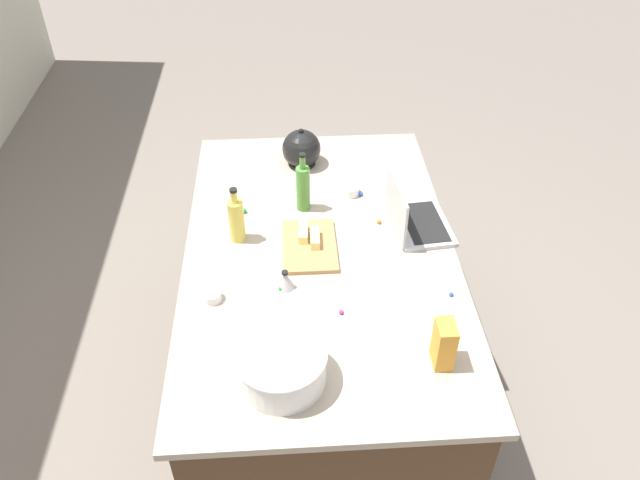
# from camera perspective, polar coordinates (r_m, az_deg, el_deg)

# --- Properties ---
(ground_plane) EXTENTS (12.00, 12.00, 0.00)m
(ground_plane) POSITION_cam_1_polar(r_m,az_deg,el_deg) (3.16, 0.00, -13.38)
(ground_plane) COLOR slate
(island_counter) EXTENTS (1.75, 1.07, 0.90)m
(island_counter) POSITION_cam_1_polar(r_m,az_deg,el_deg) (2.81, 0.00, -7.84)
(island_counter) COLOR #4C331E
(island_counter) RESTS_ON ground
(laptop) EXTENTS (0.33, 0.26, 0.22)m
(laptop) POSITION_cam_1_polar(r_m,az_deg,el_deg) (2.61, 8.41, 1.96)
(laptop) COLOR #B7B7BC
(laptop) RESTS_ON island_counter
(mixing_bowl_large) EXTENTS (0.29, 0.29, 0.13)m
(mixing_bowl_large) POSITION_cam_1_polar(r_m,az_deg,el_deg) (2.01, -3.52, -11.28)
(mixing_bowl_large) COLOR white
(mixing_bowl_large) RESTS_ON island_counter
(bottle_oil) EXTENTS (0.06, 0.06, 0.24)m
(bottle_oil) POSITION_cam_1_polar(r_m,az_deg,el_deg) (2.51, -7.57, 1.86)
(bottle_oil) COLOR #DBC64C
(bottle_oil) RESTS_ON island_counter
(bottle_olive) EXTENTS (0.06, 0.06, 0.27)m
(bottle_olive) POSITION_cam_1_polar(r_m,az_deg,el_deg) (2.65, -1.55, 4.82)
(bottle_olive) COLOR #4C8C38
(bottle_olive) RESTS_ON island_counter
(kettle) EXTENTS (0.21, 0.18, 0.20)m
(kettle) POSITION_cam_1_polar(r_m,az_deg,el_deg) (2.96, -1.69, 8.23)
(kettle) COLOR black
(kettle) RESTS_ON island_counter
(cutting_board) EXTENTS (0.32, 0.21, 0.02)m
(cutting_board) POSITION_cam_1_polar(r_m,az_deg,el_deg) (2.50, -0.96, -0.54)
(cutting_board) COLOR #AD7F4C
(cutting_board) RESTS_ON island_counter
(butter_stick_left) EXTENTS (0.11, 0.04, 0.04)m
(butter_stick_left) POSITION_cam_1_polar(r_m,az_deg,el_deg) (2.50, -0.47, 0.19)
(butter_stick_left) COLOR #F4E58C
(butter_stick_left) RESTS_ON cutting_board
(butter_stick_right) EXTENTS (0.11, 0.04, 0.04)m
(butter_stick_right) POSITION_cam_1_polar(r_m,az_deg,el_deg) (2.53, -1.54, 0.71)
(butter_stick_right) COLOR #F4E58C
(butter_stick_right) RESTS_ON cutting_board
(ramekin_small) EXTENTS (0.08, 0.08, 0.04)m
(ramekin_small) POSITION_cam_1_polar(r_m,az_deg,el_deg) (2.79, 2.77, 4.54)
(ramekin_small) COLOR white
(ramekin_small) RESTS_ON island_counter
(ramekin_medium) EXTENTS (0.07, 0.07, 0.04)m
(ramekin_medium) POSITION_cam_1_polar(r_m,az_deg,el_deg) (2.32, -9.76, -5.01)
(ramekin_medium) COLOR white
(ramekin_medium) RESTS_ON island_counter
(kitchen_timer) EXTENTS (0.07, 0.07, 0.08)m
(kitchen_timer) POSITION_cam_1_polar(r_m,az_deg,el_deg) (2.32, -3.18, -3.63)
(kitchen_timer) COLOR #B2B2B7
(kitchen_timer) RESTS_ON island_counter
(candy_bag) EXTENTS (0.09, 0.06, 0.17)m
(candy_bag) POSITION_cam_1_polar(r_m,az_deg,el_deg) (2.08, 11.15, -9.23)
(candy_bag) COLOR gold
(candy_bag) RESTS_ON island_counter
(candy_0) EXTENTS (0.02, 0.02, 0.02)m
(candy_0) POSITION_cam_1_polar(r_m,az_deg,el_deg) (2.64, 5.36, 1.67)
(candy_0) COLOR orange
(candy_0) RESTS_ON island_counter
(candy_1) EXTENTS (0.02, 0.02, 0.02)m
(candy_1) POSITION_cam_1_polar(r_m,az_deg,el_deg) (2.33, -3.56, -4.44)
(candy_1) COLOR green
(candy_1) RESTS_ON island_counter
(candy_2) EXTENTS (0.02, 0.02, 0.02)m
(candy_2) POSITION_cam_1_polar(r_m,az_deg,el_deg) (2.24, 1.93, -6.53)
(candy_2) COLOR #CC3399
(candy_2) RESTS_ON island_counter
(candy_3) EXTENTS (0.02, 0.02, 0.02)m
(candy_3) POSITION_cam_1_polar(r_m,az_deg,el_deg) (2.79, 3.67, 4.22)
(candy_3) COLOR blue
(candy_3) RESTS_ON island_counter
(candy_4) EXTENTS (0.02, 0.02, 0.02)m
(candy_4) POSITION_cam_1_polar(r_m,az_deg,el_deg) (2.70, -6.88, 2.65)
(candy_4) COLOR green
(candy_4) RESTS_ON island_counter
(candy_5) EXTENTS (0.02, 0.02, 0.02)m
(candy_5) POSITION_cam_1_polar(r_m,az_deg,el_deg) (2.35, 11.78, -4.82)
(candy_5) COLOR blue
(candy_5) RESTS_ON island_counter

